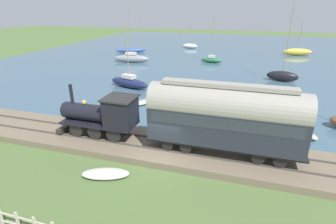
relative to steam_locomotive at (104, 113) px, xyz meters
The scene contains 15 objects.
ground_plane 5.33m from the steam_locomotive, 105.14° to the right, with size 200.00×200.00×0.00m, color #516B38.
harbor_water 42.86m from the steam_locomotive, ahead, with size 80.00×80.00×0.01m.
rail_embankment 5.08m from the steam_locomotive, 90.00° to the right, with size 4.49×56.00×0.59m.
steam_locomotive is the anchor object (origin of this frame).
passenger_coach 8.38m from the steam_locomotive, 90.00° to the right, with size 2.23×9.78×4.60m.
sailboat_green 31.74m from the steam_locomotive, ahead, with size 1.59×3.91×7.85m.
sailboat_gray 29.57m from the steam_locomotive, 20.67° to the left, with size 2.51×6.50×9.72m.
sailboat_yellow 47.70m from the steam_locomotive, 23.30° to the right, with size 2.39×5.77×6.68m.
sailboat_blue 40.25m from the steam_locomotive, 21.74° to the left, with size 3.86×6.42×7.29m.
sailboat_navy 14.07m from the steam_locomotive, 17.82° to the left, with size 2.92×5.74×7.75m.
sailboat_white 47.22m from the steam_locomotive, ahead, with size 1.64×3.62×5.94m.
sailboat_black 25.99m from the steam_locomotive, 32.69° to the right, with size 1.77×4.09×9.61m.
rowboat_mid_harbor 15.19m from the steam_locomotive, 69.08° to the right, with size 2.53×2.36×0.47m.
rowboat_off_pier 8.65m from the steam_locomotive, ahead, with size 2.69×2.20×0.37m.
beached_dinghy 4.82m from the steam_locomotive, 151.91° to the right, with size 1.88×3.00×0.44m.
Camera 1 is at (-13.84, -4.65, 9.38)m, focal length 28.00 mm.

